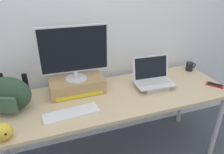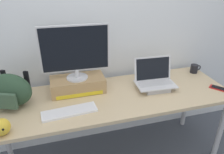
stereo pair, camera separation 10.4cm
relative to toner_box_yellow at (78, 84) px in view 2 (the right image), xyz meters
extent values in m
cube|color=silver|center=(0.27, 0.28, 0.49)|extent=(7.00, 0.10, 2.60)
cube|color=tan|center=(0.27, -0.16, -0.08)|extent=(2.09, 0.68, 0.03)
cylinder|color=#B2B2B7|center=(1.26, -0.44, -0.45)|extent=(0.05, 0.05, 0.72)
cylinder|color=#B2B2B7|center=(-0.72, 0.12, -0.45)|extent=(0.05, 0.05, 0.72)
cylinder|color=#B2B2B7|center=(1.26, 0.12, -0.45)|extent=(0.05, 0.05, 0.72)
cube|color=#A88456|center=(0.00, 0.00, 0.00)|extent=(0.47, 0.23, 0.13)
cube|color=yellow|center=(0.00, -0.12, -0.04)|extent=(0.40, 0.00, 0.03)
cylinder|color=silver|center=(0.00, 0.00, 0.07)|extent=(0.18, 0.18, 0.01)
cylinder|color=silver|center=(0.00, 0.00, 0.11)|extent=(0.04, 0.04, 0.07)
cube|color=silver|center=(0.00, 0.00, 0.33)|extent=(0.57, 0.05, 0.39)
cube|color=black|center=(0.00, -0.01, 0.33)|extent=(0.54, 0.03, 0.37)
cube|color=#ADADB2|center=(0.68, -0.15, -0.04)|extent=(0.23, 0.21, 0.04)
cube|color=silver|center=(0.68, -0.15, -0.02)|extent=(0.36, 0.24, 0.01)
cube|color=#B7B7BC|center=(0.68, -0.13, -0.01)|extent=(0.31, 0.14, 0.00)
cube|color=silver|center=(0.69, -0.06, 0.10)|extent=(0.35, 0.07, 0.22)
cube|color=black|center=(0.69, -0.07, 0.10)|extent=(0.32, 0.06, 0.19)
cube|color=white|center=(-0.11, -0.31, -0.05)|extent=(0.43, 0.16, 0.02)
cube|color=silver|center=(-0.11, -0.31, -0.04)|extent=(0.40, 0.14, 0.00)
ellipsoid|color=#28422D|center=(-0.54, -0.08, 0.07)|extent=(0.40, 0.31, 0.28)
cube|color=#38513D|center=(-0.58, -0.19, 0.05)|extent=(0.21, 0.11, 0.12)
cube|color=black|center=(-0.59, 0.05, 0.09)|extent=(0.04, 0.03, 0.21)
cube|color=black|center=(-0.41, -0.02, 0.09)|extent=(0.04, 0.03, 0.21)
cylinder|color=black|center=(1.22, 0.05, -0.02)|extent=(0.08, 0.08, 0.09)
torus|color=black|center=(1.28, 0.05, -0.02)|extent=(0.06, 0.01, 0.06)
cube|color=red|center=(1.24, -0.31, -0.06)|extent=(0.15, 0.16, 0.01)
cube|color=black|center=(1.24, -0.31, -0.05)|extent=(0.12, 0.13, 0.00)
sphere|color=gold|center=(-0.56, -0.43, -0.01)|extent=(0.12, 0.12, 0.12)
sphere|color=black|center=(-0.54, -0.48, 0.01)|extent=(0.02, 0.02, 0.02)
camera|label=1|loc=(-0.27, -1.68, 0.93)|focal=34.92mm
camera|label=2|loc=(-0.17, -1.71, 0.93)|focal=34.92mm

